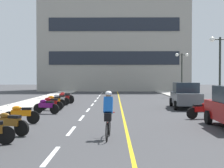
# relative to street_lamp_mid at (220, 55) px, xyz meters

# --- Properties ---
(ground_plane) EXTENTS (140.00, 140.00, 0.00)m
(ground_plane) POSITION_rel_street_lamp_mid_xyz_m (-7.03, 2.23, -3.70)
(ground_plane) COLOR #38383A
(curb_left) EXTENTS (2.40, 72.00, 0.12)m
(curb_left) POSITION_rel_street_lamp_mid_xyz_m (-14.23, 5.23, -3.64)
(curb_left) COLOR #B7B2A8
(curb_left) RESTS_ON ground
(curb_right) EXTENTS (2.40, 72.00, 0.12)m
(curb_right) POSITION_rel_street_lamp_mid_xyz_m (0.17, 5.23, -3.64)
(curb_right) COLOR #B7B2A8
(curb_right) RESTS_ON ground
(lane_dash_1) EXTENTS (0.14, 2.20, 0.01)m
(lane_dash_1) POSITION_rel_street_lamp_mid_xyz_m (-9.03, -12.77, -3.70)
(lane_dash_1) COLOR silver
(lane_dash_1) RESTS_ON ground
(lane_dash_2) EXTENTS (0.14, 2.20, 0.01)m
(lane_dash_2) POSITION_rel_street_lamp_mid_xyz_m (-9.03, -8.77, -3.70)
(lane_dash_2) COLOR silver
(lane_dash_2) RESTS_ON ground
(lane_dash_3) EXTENTS (0.14, 2.20, 0.01)m
(lane_dash_3) POSITION_rel_street_lamp_mid_xyz_m (-9.03, -4.77, -3.70)
(lane_dash_3) COLOR silver
(lane_dash_3) RESTS_ON ground
(lane_dash_4) EXTENTS (0.14, 2.20, 0.01)m
(lane_dash_4) POSITION_rel_street_lamp_mid_xyz_m (-9.03, -0.77, -3.70)
(lane_dash_4) COLOR silver
(lane_dash_4) RESTS_ON ground
(lane_dash_5) EXTENTS (0.14, 2.20, 0.01)m
(lane_dash_5) POSITION_rel_street_lamp_mid_xyz_m (-9.03, 3.23, -3.70)
(lane_dash_5) COLOR silver
(lane_dash_5) RESTS_ON ground
(lane_dash_6) EXTENTS (0.14, 2.20, 0.01)m
(lane_dash_6) POSITION_rel_street_lamp_mid_xyz_m (-9.03, 7.23, -3.70)
(lane_dash_6) COLOR silver
(lane_dash_6) RESTS_ON ground
(lane_dash_7) EXTENTS (0.14, 2.20, 0.01)m
(lane_dash_7) POSITION_rel_street_lamp_mid_xyz_m (-9.03, 11.23, -3.70)
(lane_dash_7) COLOR silver
(lane_dash_7) RESTS_ON ground
(lane_dash_8) EXTENTS (0.14, 2.20, 0.01)m
(lane_dash_8) POSITION_rel_street_lamp_mid_xyz_m (-9.03, 15.23, -3.70)
(lane_dash_8) COLOR silver
(lane_dash_8) RESTS_ON ground
(lane_dash_9) EXTENTS (0.14, 2.20, 0.01)m
(lane_dash_9) POSITION_rel_street_lamp_mid_xyz_m (-9.03, 19.23, -3.70)
(lane_dash_9) COLOR silver
(lane_dash_9) RESTS_ON ground
(lane_dash_10) EXTENTS (0.14, 2.20, 0.01)m
(lane_dash_10) POSITION_rel_street_lamp_mid_xyz_m (-9.03, 23.23, -3.70)
(lane_dash_10) COLOR silver
(lane_dash_10) RESTS_ON ground
(lane_dash_11) EXTENTS (0.14, 2.20, 0.01)m
(lane_dash_11) POSITION_rel_street_lamp_mid_xyz_m (-9.03, 27.23, -3.70)
(lane_dash_11) COLOR silver
(lane_dash_11) RESTS_ON ground
(centre_line_yellow) EXTENTS (0.12, 66.00, 0.01)m
(centre_line_yellow) POSITION_rel_street_lamp_mid_xyz_m (-6.78, 5.23, -3.70)
(centre_line_yellow) COLOR gold
(centre_line_yellow) RESTS_ON ground
(office_building) EXTENTS (23.95, 8.71, 17.25)m
(office_building) POSITION_rel_street_lamp_mid_xyz_m (-7.33, 30.52, 4.92)
(office_building) COLOR #9E998E
(office_building) RESTS_ON ground
(street_lamp_mid) EXTENTS (1.46, 0.36, 4.86)m
(street_lamp_mid) POSITION_rel_street_lamp_mid_xyz_m (0.00, 0.00, 0.00)
(street_lamp_mid) COLOR black
(street_lamp_mid) RESTS_ON curb_right
(street_lamp_far) EXTENTS (1.46, 0.36, 4.76)m
(street_lamp_far) POSITION_rel_street_lamp_mid_xyz_m (0.25, 13.10, -0.07)
(street_lamp_far) COLOR black
(street_lamp_far) RESTS_ON curb_right
(parked_car_mid) EXTENTS (2.18, 4.32, 1.82)m
(parked_car_mid) POSITION_rel_street_lamp_mid_xyz_m (-2.24, 0.50, -2.79)
(parked_car_mid) COLOR black
(parked_car_mid) RESTS_ON ground
(motorcycle_3) EXTENTS (1.64, 0.79, 0.92)m
(motorcycle_3) POSITION_rel_street_lamp_mid_xyz_m (-11.24, -9.79, -3.23)
(motorcycle_3) COLOR black
(motorcycle_3) RESTS_ON ground
(motorcycle_4) EXTENTS (1.70, 0.60, 0.92)m
(motorcycle_4) POSITION_rel_street_lamp_mid_xyz_m (-11.65, -6.97, -3.23)
(motorcycle_4) COLOR black
(motorcycle_4) RESTS_ON ground
(motorcycle_5) EXTENTS (1.68, 0.65, 0.92)m
(motorcycle_5) POSITION_rel_street_lamp_mid_xyz_m (-2.67, -5.09, -3.23)
(motorcycle_5) COLOR black
(motorcycle_5) RESTS_ON ground
(motorcycle_6) EXTENTS (1.65, 0.75, 0.92)m
(motorcycle_6) POSITION_rel_street_lamp_mid_xyz_m (-11.37, -2.91, -3.23)
(motorcycle_6) COLOR black
(motorcycle_6) RESTS_ON ground
(motorcycle_7) EXTENTS (1.69, 0.60, 0.92)m
(motorcycle_7) POSITION_rel_street_lamp_mid_xyz_m (-11.50, -1.02, -3.23)
(motorcycle_7) COLOR black
(motorcycle_7) RESTS_ON ground
(motorcycle_8) EXTENTS (1.70, 0.60, 0.92)m
(motorcycle_8) POSITION_rel_street_lamp_mid_xyz_m (-11.65, 0.85, -3.23)
(motorcycle_8) COLOR black
(motorcycle_8) RESTS_ON ground
(motorcycle_9) EXTENTS (1.69, 0.61, 0.92)m
(motorcycle_9) POSITION_rel_street_lamp_mid_xyz_m (-11.62, 2.80, -3.23)
(motorcycle_9) COLOR black
(motorcycle_9) RESTS_ON ground
(motorcycle_10) EXTENTS (1.70, 0.60, 0.92)m
(motorcycle_10) POSITION_rel_street_lamp_mid_xyz_m (-11.49, 4.32, -3.23)
(motorcycle_10) COLOR black
(motorcycle_10) RESTS_ON ground
(motorcycle_11) EXTENTS (1.69, 0.62, 0.92)m
(motorcycle_11) POSITION_rel_street_lamp_mid_xyz_m (-11.74, 6.28, -3.23)
(motorcycle_11) COLOR black
(motorcycle_11) RESTS_ON ground
(cyclist_rider) EXTENTS (0.42, 1.77, 1.71)m
(cyclist_rider) POSITION_rel_street_lamp_mid_xyz_m (-7.50, -10.34, -2.81)
(cyclist_rider) COLOR black
(cyclist_rider) RESTS_ON ground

